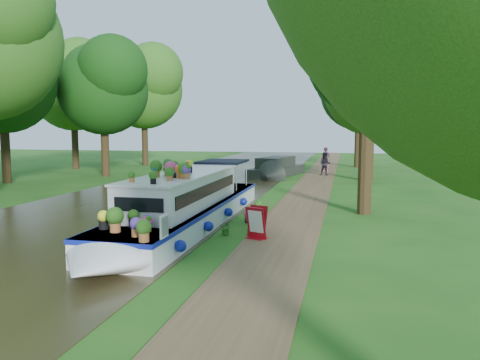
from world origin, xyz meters
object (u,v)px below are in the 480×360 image
(plant_boat, at_px, (183,204))
(pedestrian_pink, at_px, (325,160))
(pedestrian_dark, at_px, (325,164))
(second_boat, at_px, (276,169))
(sandwich_board, at_px, (257,224))

(plant_boat, height_order, pedestrian_pink, plant_boat)
(pedestrian_dark, bearing_deg, plant_boat, -94.36)
(second_boat, xyz_separation_m, pedestrian_pink, (3.25, 3.90, 0.44))
(second_boat, distance_m, sandwich_board, 18.88)
(sandwich_board, bearing_deg, second_boat, 118.06)
(sandwich_board, height_order, pedestrian_pink, pedestrian_pink)
(pedestrian_pink, relative_size, pedestrian_dark, 1.18)
(plant_boat, bearing_deg, pedestrian_dark, 78.57)
(plant_boat, height_order, sandwich_board, plant_boat)
(plant_boat, relative_size, pedestrian_dark, 8.31)
(pedestrian_pink, xyz_separation_m, pedestrian_dark, (0.09, -2.66, -0.15))
(plant_boat, relative_size, pedestrian_pink, 7.05)
(plant_boat, relative_size, sandwich_board, 13.66)
(second_boat, relative_size, sandwich_board, 7.46)
(second_boat, distance_m, pedestrian_pink, 5.10)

